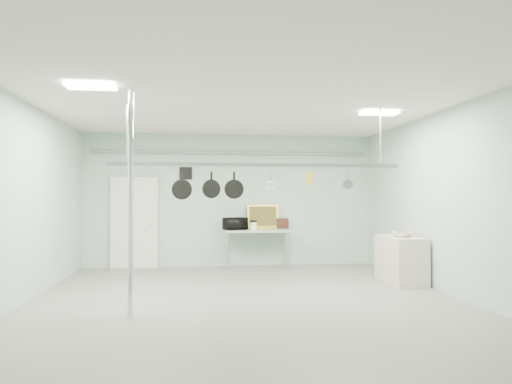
{
  "coord_description": "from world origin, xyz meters",
  "views": [
    {
      "loc": [
        -0.71,
        -7.12,
        1.66
      ],
      "look_at": [
        0.25,
        1.0,
        1.76
      ],
      "focal_mm": 32.0,
      "sensor_mm": 36.0,
      "label": 1
    }
  ],
  "objects": [
    {
      "name": "floor",
      "position": [
        0.0,
        0.0,
        0.0
      ],
      "size": [
        8.0,
        8.0,
        0.0
      ],
      "primitive_type": "plane",
      "color": "gray",
      "rests_on": "ground"
    },
    {
      "name": "ceiling",
      "position": [
        0.0,
        0.0,
        3.19
      ],
      "size": [
        7.0,
        8.0,
        0.02
      ],
      "primitive_type": "cube",
      "color": "silver",
      "rests_on": "back_wall"
    },
    {
      "name": "back_wall",
      "position": [
        0.0,
        3.99,
        1.6
      ],
      "size": [
        7.0,
        0.02,
        3.2
      ],
      "primitive_type": "cube",
      "color": "#A2C3B7",
      "rests_on": "floor"
    },
    {
      "name": "right_wall",
      "position": [
        3.49,
        0.0,
        1.6
      ],
      "size": [
        0.02,
        8.0,
        3.2
      ],
      "primitive_type": "cube",
      "color": "#A2C3B7",
      "rests_on": "floor"
    },
    {
      "name": "door",
      "position": [
        -2.3,
        3.94,
        1.05
      ],
      "size": [
        1.1,
        0.1,
        2.2
      ],
      "primitive_type": "cube",
      "color": "silver",
      "rests_on": "floor"
    },
    {
      "name": "wall_vent",
      "position": [
        -1.1,
        3.97,
        2.25
      ],
      "size": [
        0.3,
        0.04,
        0.3
      ],
      "primitive_type": "cube",
      "color": "black",
      "rests_on": "back_wall"
    },
    {
      "name": "conduit_pipe",
      "position": [
        0.0,
        3.9,
        2.75
      ],
      "size": [
        6.6,
        0.07,
        0.07
      ],
      "primitive_type": "cylinder",
      "rotation": [
        0.0,
        1.57,
        0.0
      ],
      "color": "gray",
      "rests_on": "back_wall"
    },
    {
      "name": "chrome_pole",
      "position": [
        -1.7,
        -0.6,
        1.6
      ],
      "size": [
        0.08,
        0.08,
        3.2
      ],
      "primitive_type": "cylinder",
      "color": "silver",
      "rests_on": "floor"
    },
    {
      "name": "prep_table",
      "position": [
        0.6,
        3.6,
        0.83
      ],
      "size": [
        1.6,
        0.7,
        0.91
      ],
      "color": "#9DB8A6",
      "rests_on": "floor"
    },
    {
      "name": "side_cabinet",
      "position": [
        3.15,
        1.4,
        0.45
      ],
      "size": [
        0.6,
        1.2,
        0.9
      ],
      "primitive_type": "cube",
      "color": "beige",
      "rests_on": "floor"
    },
    {
      "name": "pot_rack",
      "position": [
        0.2,
        0.3,
        2.23
      ],
      "size": [
        4.8,
        0.06,
        1.0
      ],
      "color": "#B7B7BC",
      "rests_on": "ceiling"
    },
    {
      "name": "light_panel_left",
      "position": [
        -2.2,
        -0.8,
        3.16
      ],
      "size": [
        0.65,
        0.3,
        0.05
      ],
      "primitive_type": "cube",
      "color": "white",
      "rests_on": "ceiling"
    },
    {
      "name": "light_panel_right",
      "position": [
        2.4,
        0.6,
        3.16
      ],
      "size": [
        0.65,
        0.3,
        0.05
      ],
      "primitive_type": "cube",
      "color": "white",
      "rests_on": "ceiling"
    },
    {
      "name": "microwave",
      "position": [
        0.07,
        3.6,
        1.05
      ],
      "size": [
        0.61,
        0.52,
        0.28
      ],
      "primitive_type": "imported",
      "rotation": [
        0.0,
        0.0,
        3.54
      ],
      "color": "black",
      "rests_on": "prep_table"
    },
    {
      "name": "coffee_canister",
      "position": [
        0.49,
        3.45,
        1.0
      ],
      "size": [
        0.2,
        0.2,
        0.19
      ],
      "primitive_type": "cylinder",
      "rotation": [
        0.0,
        0.0,
        -0.35
      ],
      "color": "white",
      "rests_on": "prep_table"
    },
    {
      "name": "painting_large",
      "position": [
        0.77,
        3.9,
        1.2
      ],
      "size": [
        0.79,
        0.19,
        0.58
      ],
      "primitive_type": "cube",
      "rotation": [
        -0.14,
        0.0,
        0.08
      ],
      "color": "gold",
      "rests_on": "prep_table"
    },
    {
      "name": "painting_small",
      "position": [
        1.25,
        3.9,
        1.03
      ],
      "size": [
        0.3,
        0.1,
        0.25
      ],
      "primitive_type": "cube",
      "rotation": [
        -0.17,
        0.0,
        0.06
      ],
      "color": "#351912",
      "rests_on": "prep_table"
    },
    {
      "name": "fruit_bowl",
      "position": [
        3.13,
        1.28,
        0.95
      ],
      "size": [
        0.51,
        0.51,
        0.1
      ],
      "primitive_type": "imported",
      "rotation": [
        0.0,
        0.0,
        0.35
      ],
      "color": "silver",
      "rests_on": "side_cabinet"
    },
    {
      "name": "skillet_left",
      "position": [
        -1.03,
        0.3,
        1.87
      ],
      "size": [
        0.33,
        0.12,
        0.43
      ],
      "primitive_type": null,
      "rotation": [
        0.0,
        0.0,
        0.19
      ],
      "color": "black",
      "rests_on": "pot_rack"
    },
    {
      "name": "skillet_mid",
      "position": [
        -0.56,
        0.3,
        1.87
      ],
      "size": [
        0.31,
        0.13,
        0.43
      ],
      "primitive_type": null,
      "rotation": [
        0.0,
        0.0,
        0.24
      ],
      "color": "black",
      "rests_on": "pot_rack"
    },
    {
      "name": "skillet_right",
      "position": [
        -0.19,
        0.3,
        1.88
      ],
      "size": [
        0.32,
        0.09,
        0.42
      ],
      "primitive_type": null,
      "rotation": [
        0.0,
        0.0,
        -0.11
      ],
      "color": "black",
      "rests_on": "pot_rack"
    },
    {
      "name": "whisk",
      "position": [
        0.42,
        0.3,
        1.92
      ],
      "size": [
        0.21,
        0.21,
        0.34
      ],
      "primitive_type": null,
      "rotation": [
        0.0,
        0.0,
        0.33
      ],
      "color": "#AAA9AE",
      "rests_on": "pot_rack"
    },
    {
      "name": "grater",
      "position": [
        1.07,
        0.3,
        1.97
      ],
      "size": [
        0.09,
        0.03,
        0.22
      ],
      "primitive_type": null,
      "rotation": [
        0.0,
        0.0,
        -0.17
      ],
      "color": "gold",
      "rests_on": "pot_rack"
    },
    {
      "name": "saucepan",
      "position": [
        1.72,
        0.3,
        1.95
      ],
      "size": [
        0.18,
        0.11,
        0.28
      ],
      "primitive_type": null,
      "rotation": [
        0.0,
        0.0,
        -0.16
      ],
      "color": "silver",
      "rests_on": "pot_rack"
    },
    {
      "name": "fruit_cluster",
      "position": [
        3.13,
        1.28,
        0.99
      ],
      "size": [
        0.24,
        0.24,
        0.09
      ],
      "primitive_type": null,
      "color": "#A20F15",
      "rests_on": "fruit_bowl"
    }
  ]
}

